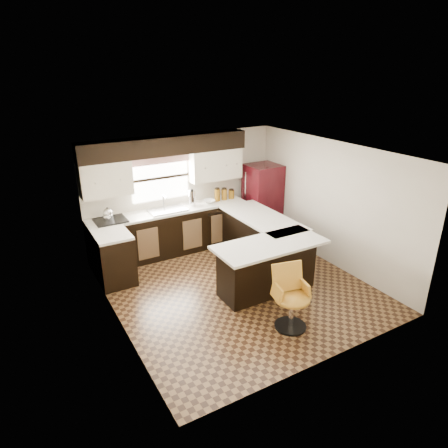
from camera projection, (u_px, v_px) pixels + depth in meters
floor at (237, 287)px, 7.09m from camera, size 4.40×4.40×0.00m
ceiling at (239, 153)px, 6.20m from camera, size 4.40×4.40×0.00m
wall_back at (183, 191)px, 8.42m from camera, size 4.40×0.00×4.40m
wall_front at (333, 282)px, 4.88m from camera, size 4.40×0.00×4.40m
wall_left at (113, 252)px, 5.68m from camera, size 0.00×4.40×4.40m
wall_right at (331, 204)px, 7.62m from camera, size 0.00×4.40×4.40m
base_cab_back at (171, 232)px, 8.25m from camera, size 3.30×0.60×0.90m
base_cab_left at (115, 259)px, 7.10m from camera, size 0.60×0.70×0.90m
counter_back at (169, 211)px, 8.07m from camera, size 3.30×0.60×0.04m
counter_left at (112, 235)px, 6.92m from camera, size 0.60×0.70×0.04m
soffit at (166, 145)px, 7.71m from camera, size 3.40×0.35×0.36m
upper_cab_left at (106, 179)px, 7.33m from camera, size 0.94×0.35×0.64m
upper_cab_right at (215, 164)px, 8.40m from camera, size 1.14×0.35×0.64m
window_pane at (160, 178)px, 8.04m from camera, size 1.20×0.02×0.90m
valance at (160, 159)px, 7.86m from camera, size 1.30×0.06×0.18m
sink at (167, 210)px, 8.02m from camera, size 0.75×0.45×0.03m
dishwasher at (219, 229)px, 8.49m from camera, size 0.58×0.03×0.78m
cooktop at (110, 220)px, 7.49m from camera, size 0.58×0.50×0.02m
peninsula_long at (260, 241)px, 7.85m from camera, size 0.60×1.95×0.90m
peninsula_return at (267, 267)px, 6.82m from camera, size 1.65×0.60×0.90m
counter_pen_long at (263, 218)px, 7.69m from camera, size 0.84×1.95×0.04m
counter_pen_return at (270, 245)px, 6.56m from camera, size 1.89×0.84×0.04m
refrigerator at (262, 201)px, 8.99m from camera, size 0.71×0.68×1.65m
bar_chair at (292, 299)px, 5.83m from camera, size 0.62×0.62×0.98m
kettle at (108, 214)px, 7.42m from camera, size 0.18×0.18×0.25m
percolator at (192, 198)px, 8.24m from camera, size 0.14×0.14×0.33m
mixing_bowl at (209, 201)px, 8.47m from camera, size 0.26×0.26×0.06m
canister_large at (217, 195)px, 8.55m from camera, size 0.12×0.12×0.26m
canister_med at (224, 194)px, 8.63m from camera, size 0.12×0.12×0.23m
canister_small at (231, 194)px, 8.73m from camera, size 0.12×0.12×0.18m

